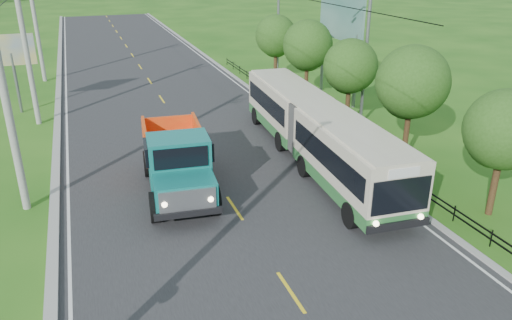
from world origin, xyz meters
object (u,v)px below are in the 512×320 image
pole_far (35,19)px  streetlight_mid (364,46)px  tree_second (503,133)px  bus (316,128)px  tree_fourth (350,69)px  planter_mid (329,124)px  billboard_right (341,24)px  pole_mid (25,42)px  planter_far (280,92)px  tree_fifth (307,47)px  billboard_left (11,55)px  tree_back (276,38)px  dump_truck (177,157)px  tree_third (411,85)px  streetlight_far (276,19)px  planter_near (407,174)px  pole_near (5,91)px

pole_far → streetlight_mid: size_ratio=1.10×
tree_second → bus: size_ratio=0.33×
tree_fourth → planter_mid: (-1.26, -0.14, -3.30)m
streetlight_mid → billboard_right: (1.66, 6.00, 0.44)m
pole_mid → billboard_right: (20.56, -1.00, 0.25)m
planter_far → pole_mid: bearing=-176.6°
planter_mid → bus: size_ratio=0.04×
tree_fifth → pole_far: bearing=144.6°
pole_far → tree_second: (18.12, -30.86, -1.57)m
planter_far → billboard_left: 18.56m
tree_back → planter_far: bearing=-106.9°
tree_second → dump_truck: (-11.75, 6.25, -1.83)m
pole_far → billboard_left: bearing=-97.8°
bus → tree_third: bearing=-12.6°
pole_far → tree_fourth: 26.20m
streetlight_mid → planter_mid: bearing=-180.0°
pole_far → streetlight_far: size_ratio=1.10×
tree_back → planter_far: (-1.26, -4.14, -3.37)m
pole_far → tree_third: size_ratio=1.67×
tree_third → tree_back: bearing=90.0°
tree_fourth → streetlight_far: size_ratio=0.60×
tree_fourth → billboard_right: billboard_right is taller
pole_far → bus: (13.66, -23.57, -3.23)m
planter_near → pole_mid: bearing=138.3°
planter_far → bus: size_ratio=0.04×
bus → tree_fifth: bearing=70.9°
pole_far → tree_back: 19.43m
tree_fourth → streetlight_far: 13.94m
planter_near → tree_third: bearing=59.6°
planter_mid → bus: (-3.20, -4.57, 1.58)m
tree_fourth → planter_far: bearing=99.1°
planter_near → billboard_left: size_ratio=0.13×
pole_near → tree_back: (18.12, 17.14, -1.44)m
tree_second → tree_back: size_ratio=0.96×
pole_far → bus: 27.43m
tree_fifth → bus: size_ratio=0.36×
tree_fifth → tree_fourth: bearing=-90.0°
pole_mid → dump_truck: pole_mid is taller
planter_near → streetlight_mid: bearing=75.7°
pole_far → planter_far: pole_far is taller
streetlight_mid → tree_fourth: bearing=169.9°
tree_fourth → dump_truck: size_ratio=0.74×
tree_back → pole_mid: bearing=-164.2°
tree_fifth → streetlight_far: size_ratio=0.64×
pole_mid → tree_second: pole_mid is taller
tree_third → streetlight_far: 19.90m
pole_mid → planter_near: pole_mid is taller
pole_far → planter_far: 20.70m
tree_back → tree_fifth: bearing=-90.0°
pole_mid → tree_third: (18.12, -12.86, -1.11)m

